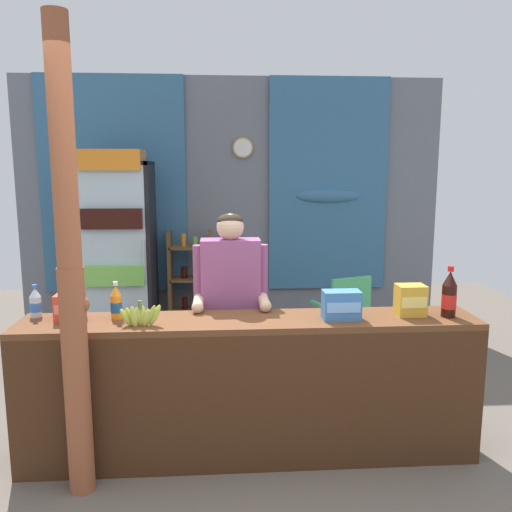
% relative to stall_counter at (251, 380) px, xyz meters
% --- Properties ---
extents(ground_plane, '(8.19, 8.19, 0.00)m').
position_rel_stall_counter_xyz_m(ground_plane, '(-0.04, 0.99, -0.56)').
color(ground_plane, '#665B51').
extents(back_wall_curtained, '(4.77, 0.22, 2.87)m').
position_rel_stall_counter_xyz_m(back_wall_curtained, '(-0.08, 2.93, 0.92)').
color(back_wall_curtained, slate).
rests_on(back_wall_curtained, ground).
extents(stall_counter, '(2.90, 0.45, 0.93)m').
position_rel_stall_counter_xyz_m(stall_counter, '(0.00, 0.00, 0.00)').
color(stall_counter, brown).
rests_on(stall_counter, ground).
extents(timber_post, '(0.17, 0.15, 2.66)m').
position_rel_stall_counter_xyz_m(timber_post, '(-1.01, -0.22, 0.72)').
color(timber_post, '#995133').
rests_on(timber_post, ground).
extents(drink_fridge, '(0.71, 0.63, 2.05)m').
position_rel_stall_counter_xyz_m(drink_fridge, '(-1.23, 2.33, 0.56)').
color(drink_fridge, black).
rests_on(drink_fridge, ground).
extents(bottle_shelf_rack, '(0.48, 0.28, 1.19)m').
position_rel_stall_counter_xyz_m(bottle_shelf_rack, '(-0.52, 2.62, 0.06)').
color(bottle_shelf_rack, brown).
rests_on(bottle_shelf_rack, ground).
extents(plastic_lawn_chair, '(0.56, 0.56, 0.86)m').
position_rel_stall_counter_xyz_m(plastic_lawn_chair, '(1.00, 1.73, -0.06)').
color(plastic_lawn_chair, '#4CC675').
rests_on(plastic_lawn_chair, ground).
extents(shopkeeper, '(0.53, 0.42, 1.56)m').
position_rel_stall_counter_xyz_m(shopkeeper, '(-0.11, 0.52, 0.42)').
color(shopkeeper, '#28282D').
rests_on(shopkeeper, ground).
extents(soda_bottle_cola, '(0.09, 0.09, 0.33)m').
position_rel_stall_counter_xyz_m(soda_bottle_cola, '(1.27, 0.06, 0.51)').
color(soda_bottle_cola, black).
rests_on(soda_bottle_cola, stall_counter).
extents(soda_bottle_water, '(0.07, 0.07, 0.21)m').
position_rel_stall_counter_xyz_m(soda_bottle_water, '(-1.36, 0.24, 0.46)').
color(soda_bottle_water, silver).
rests_on(soda_bottle_water, stall_counter).
extents(soda_bottle_orange_soda, '(0.07, 0.07, 0.24)m').
position_rel_stall_counter_xyz_m(soda_bottle_orange_soda, '(-0.84, 0.16, 0.47)').
color(soda_bottle_orange_soda, orange).
rests_on(soda_bottle_orange_soda, stall_counter).
extents(snack_box_choco_powder, '(0.18, 0.14, 0.20)m').
position_rel_stall_counter_xyz_m(snack_box_choco_powder, '(1.04, 0.11, 0.47)').
color(snack_box_choco_powder, gold).
rests_on(snack_box_choco_powder, stall_counter).
extents(snack_box_crackers, '(0.17, 0.15, 0.16)m').
position_rel_stall_counter_xyz_m(snack_box_crackers, '(-1.13, 0.16, 0.45)').
color(snack_box_crackers, '#E5422D').
rests_on(snack_box_crackers, stall_counter).
extents(snack_box_biscuit, '(0.23, 0.14, 0.18)m').
position_rel_stall_counter_xyz_m(snack_box_biscuit, '(0.57, 0.05, 0.46)').
color(snack_box_biscuit, '#3D75B7').
rests_on(snack_box_biscuit, stall_counter).
extents(banana_bunch, '(0.27, 0.07, 0.16)m').
position_rel_stall_counter_xyz_m(banana_bunch, '(-0.67, -0.00, 0.43)').
color(banana_bunch, '#B7C647').
rests_on(banana_bunch, stall_counter).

